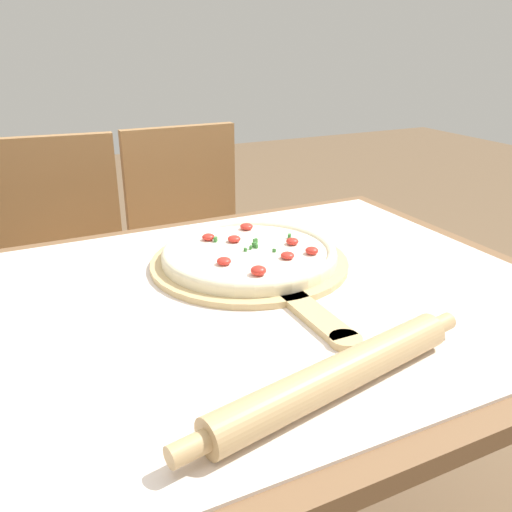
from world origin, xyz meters
The scene contains 7 objects.
dining_table centered at (0.00, 0.00, 0.62)m, with size 1.13×0.89×0.74m.
towel_cloth centered at (0.00, 0.00, 0.74)m, with size 1.05×0.81×0.00m.
pizza_peel centered at (0.05, 0.10, 0.75)m, with size 0.39×0.55×0.01m.
pizza centered at (0.05, 0.12, 0.77)m, with size 0.34×0.34×0.04m.
rolling_pin centered at (-0.03, -0.30, 0.77)m, with size 0.47×0.12×0.05m.
chair_left centered at (-0.24, 0.84, 0.52)m, with size 0.44×0.44×0.90m.
chair_right centered at (0.18, 0.84, 0.52)m, with size 0.40×0.40×0.90m.
Camera 1 is at (-0.37, -0.78, 1.17)m, focal length 38.00 mm.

